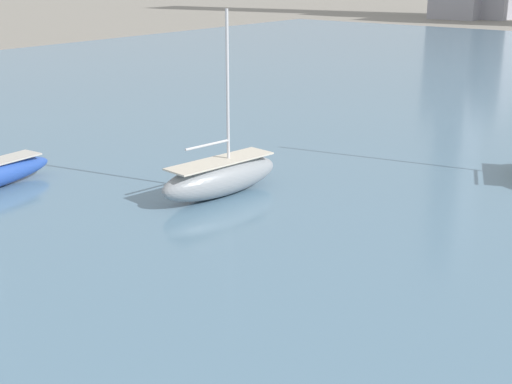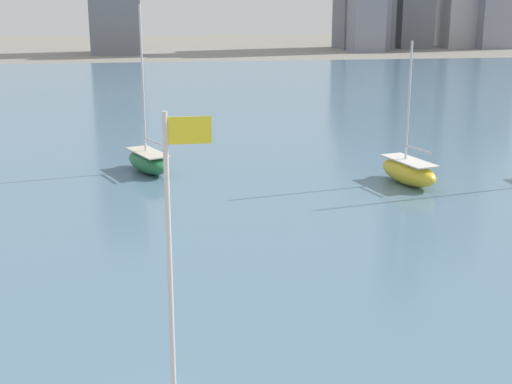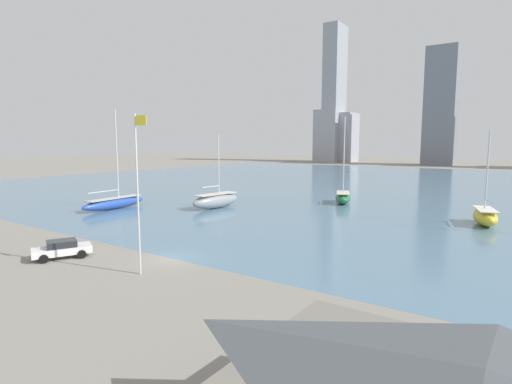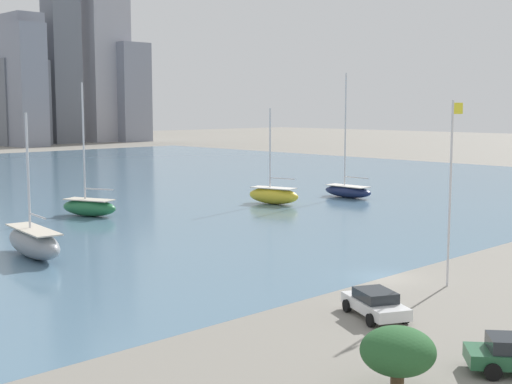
% 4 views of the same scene
% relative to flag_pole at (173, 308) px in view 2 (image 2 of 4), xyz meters
% --- Properties ---
extents(harbor_water, '(180.00, 140.00, 0.00)m').
position_rel_flag_pole_xyz_m(harbor_water, '(-1.12, 74.10, -6.33)').
color(harbor_water, slate).
rests_on(harbor_water, ground_plane).
extents(flag_pole, '(1.24, 0.14, 11.69)m').
position_rel_flag_pole_xyz_m(flag_pole, '(0.00, 0.00, 0.00)').
color(flag_pole, silver).
rests_on(flag_pole, ground_plane).
extents(sailboat_green, '(4.67, 6.79, 13.75)m').
position_rel_flag_pole_xyz_m(sailboat_green, '(-0.97, 41.38, -5.32)').
color(sailboat_green, '#236B3D').
rests_on(sailboat_green, harbor_water).
extents(sailboat_yellow, '(3.96, 6.81, 11.11)m').
position_rel_flag_pole_xyz_m(sailboat_yellow, '(19.39, 34.56, -5.27)').
color(sailboat_yellow, yellow).
rests_on(sailboat_yellow, harbor_water).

